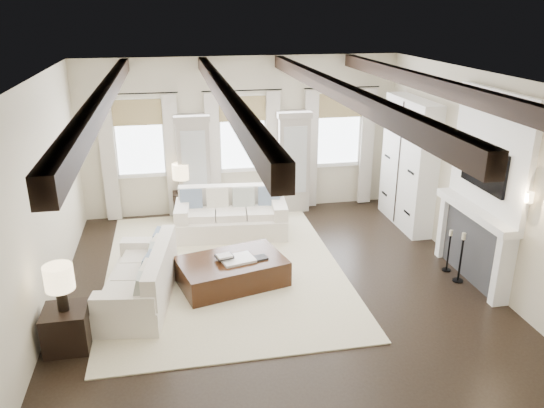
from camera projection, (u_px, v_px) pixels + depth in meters
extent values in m
plane|color=black|center=(279.00, 297.00, 7.99)|extent=(7.50, 7.50, 0.00)
cube|color=beige|center=(242.00, 136.00, 10.87)|extent=(6.50, 0.04, 3.20)
cube|color=beige|center=(381.00, 363.00, 3.98)|extent=(6.50, 0.04, 3.20)
cube|color=beige|center=(34.00, 213.00, 6.85)|extent=(0.04, 7.50, 3.20)
cube|color=beige|center=(489.00, 183.00, 8.01)|extent=(0.04, 7.50, 3.20)
cube|color=white|center=(280.00, 81.00, 6.86)|extent=(6.50, 7.50, 0.04)
cube|color=black|center=(105.00, 96.00, 6.51)|extent=(0.16, 7.40, 0.22)
cube|color=black|center=(223.00, 92.00, 6.77)|extent=(0.16, 7.40, 0.22)
cube|color=black|center=(335.00, 89.00, 7.04)|extent=(0.16, 7.40, 0.22)
cube|color=black|center=(436.00, 86.00, 7.30)|extent=(0.16, 7.40, 0.22)
cube|color=white|center=(140.00, 139.00, 10.46)|extent=(0.90, 0.03, 1.45)
cube|color=#998353|center=(137.00, 112.00, 10.22)|extent=(0.94, 0.04, 0.50)
cube|color=beige|center=(109.00, 160.00, 10.39)|extent=(0.28, 0.08, 2.50)
cube|color=beige|center=(173.00, 157.00, 10.61)|extent=(0.28, 0.08, 2.50)
cylinder|color=black|center=(135.00, 94.00, 10.04)|extent=(1.60, 0.02, 0.02)
cube|color=white|center=(242.00, 134.00, 10.83)|extent=(0.90, 0.03, 1.45)
cube|color=#998353|center=(242.00, 109.00, 10.59)|extent=(0.94, 0.04, 0.50)
cube|color=beige|center=(213.00, 155.00, 10.76)|extent=(0.28, 0.08, 2.50)
cube|color=beige|center=(273.00, 152.00, 10.98)|extent=(0.28, 0.08, 2.50)
cylinder|color=black|center=(242.00, 90.00, 10.41)|extent=(1.60, 0.02, 0.02)
cube|color=white|center=(338.00, 130.00, 11.19)|extent=(0.90, 0.03, 1.45)
cube|color=#998353|center=(340.00, 105.00, 10.95)|extent=(0.94, 0.04, 0.50)
cube|color=beige|center=(311.00, 150.00, 11.13)|extent=(0.28, 0.08, 2.50)
cube|color=beige|center=(367.00, 147.00, 11.35)|extent=(0.28, 0.08, 2.50)
cylinder|color=black|center=(342.00, 88.00, 10.78)|extent=(1.60, 0.02, 0.02)
cube|color=#A69E94|center=(194.00, 170.00, 10.70)|extent=(0.64, 0.38, 2.00)
cube|color=#B2B7BA|center=(194.00, 166.00, 10.46)|extent=(0.48, 0.02, 1.40)
cube|color=#A69E94|center=(191.00, 118.00, 10.33)|extent=(0.70, 0.42, 0.12)
cube|color=#A69E94|center=(293.00, 165.00, 11.07)|extent=(0.64, 0.38, 2.00)
cube|color=#B2B7BA|center=(295.00, 160.00, 10.83)|extent=(0.48, 0.02, 1.40)
cube|color=#A69E94|center=(294.00, 114.00, 10.69)|extent=(0.70, 0.42, 0.12)
cube|color=#2D2D30|center=(475.00, 247.00, 8.36)|extent=(0.18, 1.50, 1.10)
cube|color=black|center=(472.00, 255.00, 8.41)|extent=(0.10, 0.90, 0.70)
cube|color=white|center=(503.00, 271.00, 7.60)|extent=(0.26, 0.14, 1.10)
cube|color=white|center=(447.00, 227.00, 9.11)|extent=(0.26, 0.14, 1.10)
cube|color=white|center=(476.00, 211.00, 8.13)|extent=(0.32, 1.90, 0.12)
cube|color=white|center=(491.00, 151.00, 7.82)|extent=(0.10, 1.90, 1.80)
cube|color=black|center=(485.00, 168.00, 7.90)|extent=(0.07, 1.10, 0.64)
cylinder|color=#FFD899|center=(530.00, 197.00, 6.97)|extent=(0.10, 0.10, 0.14)
cube|color=silver|center=(409.00, 163.00, 10.25)|extent=(0.40, 1.70, 2.50)
cube|color=black|center=(398.00, 164.00, 10.22)|extent=(0.01, 0.02, 2.40)
cube|color=beige|center=(224.00, 268.00, 8.83)|extent=(3.81, 5.02, 0.02)
cube|color=white|center=(231.00, 225.00, 10.06)|extent=(2.15, 1.13, 0.39)
cube|color=white|center=(230.00, 197.00, 10.24)|extent=(1.98, 0.40, 0.49)
cube|color=white|center=(182.00, 211.00, 9.87)|extent=(0.34, 0.91, 0.26)
cube|color=white|center=(279.00, 208.00, 10.03)|extent=(0.34, 0.91, 0.26)
cube|color=white|center=(200.00, 215.00, 9.87)|extent=(0.61, 0.64, 0.14)
cube|color=white|center=(231.00, 213.00, 9.93)|extent=(0.61, 0.64, 0.14)
cube|color=white|center=(261.00, 212.00, 9.98)|extent=(0.61, 0.64, 0.14)
cube|color=slate|center=(191.00, 200.00, 10.01)|extent=(0.43, 0.25, 0.43)
cube|color=silver|center=(217.00, 199.00, 10.06)|extent=(0.43, 0.25, 0.43)
cube|color=beige|center=(243.00, 198.00, 10.10)|extent=(0.43, 0.25, 0.43)
cube|color=slate|center=(269.00, 197.00, 10.14)|extent=(0.43, 0.25, 0.43)
cube|color=white|center=(139.00, 290.00, 7.80)|extent=(1.18, 2.07, 0.37)
cube|color=white|center=(160.00, 265.00, 7.66)|extent=(0.49, 1.87, 0.47)
cube|color=white|center=(148.00, 247.00, 8.49)|extent=(0.87, 0.37, 0.24)
cube|color=white|center=(124.00, 303.00, 6.89)|extent=(0.87, 0.37, 0.24)
cube|color=white|center=(142.00, 259.00, 8.21)|extent=(0.63, 0.60, 0.13)
cube|color=white|center=(134.00, 275.00, 7.71)|extent=(0.63, 0.60, 0.13)
cube|color=white|center=(126.00, 294.00, 7.20)|extent=(0.63, 0.60, 0.13)
cube|color=slate|center=(157.00, 243.00, 8.30)|extent=(0.26, 0.42, 0.41)
cube|color=silver|center=(154.00, 250.00, 8.04)|extent=(0.26, 0.42, 0.41)
cube|color=beige|center=(151.00, 259.00, 7.78)|extent=(0.26, 0.42, 0.41)
cube|color=slate|center=(147.00, 267.00, 7.51)|extent=(0.26, 0.42, 0.41)
cube|color=silver|center=(144.00, 277.00, 7.25)|extent=(0.26, 0.42, 0.41)
cube|color=beige|center=(139.00, 287.00, 6.99)|extent=(0.26, 0.42, 0.41)
cube|color=black|center=(232.00, 272.00, 8.29)|extent=(1.80, 1.36, 0.42)
cube|color=white|center=(237.00, 259.00, 8.19)|extent=(0.58, 0.49, 0.04)
cube|color=#262628|center=(224.00, 256.00, 8.19)|extent=(0.30, 0.26, 0.04)
cube|color=beige|center=(224.00, 256.00, 8.13)|extent=(0.25, 0.22, 0.03)
cube|color=#262628|center=(259.00, 258.00, 8.24)|extent=(0.28, 0.23, 0.03)
cube|color=black|center=(67.00, 328.00, 6.73)|extent=(0.55, 0.55, 0.55)
cylinder|color=black|center=(62.00, 299.00, 6.58)|extent=(0.14, 0.14, 0.30)
cylinder|color=#F9D89E|center=(59.00, 277.00, 6.48)|extent=(0.36, 0.36, 0.32)
cube|color=black|center=(183.00, 206.00, 10.80)|extent=(0.39, 0.39, 0.58)
cylinder|color=black|center=(182.00, 186.00, 10.64)|extent=(0.13, 0.13, 0.29)
cylinder|color=#F9D89E|center=(181.00, 171.00, 10.54)|extent=(0.35, 0.35, 0.31)
cylinder|color=black|center=(458.00, 280.00, 8.44)|extent=(0.17, 0.17, 0.02)
cylinder|color=black|center=(461.00, 260.00, 8.31)|extent=(0.03, 0.03, 0.74)
cylinder|color=beige|center=(464.00, 236.00, 8.17)|extent=(0.06, 0.06, 0.11)
cylinder|color=black|center=(446.00, 270.00, 8.78)|extent=(0.15, 0.15, 0.02)
cylinder|color=black|center=(448.00, 253.00, 8.67)|extent=(0.03, 0.03, 0.64)
cylinder|color=beige|center=(451.00, 233.00, 8.55)|extent=(0.05, 0.05, 0.09)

